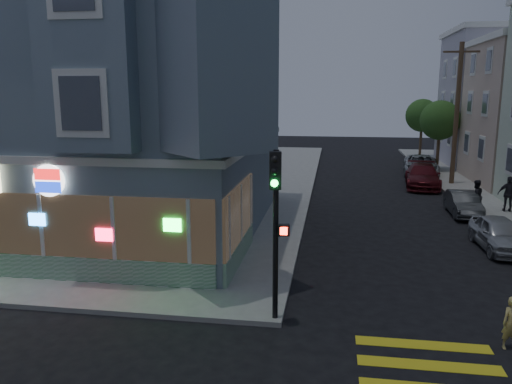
% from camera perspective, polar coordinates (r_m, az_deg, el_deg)
% --- Properties ---
extents(ground, '(120.00, 120.00, 0.00)m').
position_cam_1_polar(ground, '(12.46, -12.74, -18.07)').
color(ground, black).
rests_on(ground, ground).
extents(sidewalk_nw, '(33.00, 42.00, 0.15)m').
position_cam_1_polar(sidewalk_nw, '(37.96, -19.11, 1.66)').
color(sidewalk_nw, gray).
rests_on(sidewalk_nw, ground).
extents(corner_building, '(14.60, 14.60, 11.40)m').
position_cam_1_polar(corner_building, '(23.37, -17.34, 10.25)').
color(corner_building, slate).
rests_on(corner_building, sidewalk_nw).
extents(utility_pole, '(2.20, 0.30, 9.00)m').
position_cam_1_polar(utility_pole, '(34.94, 21.97, 8.47)').
color(utility_pole, '#4C3826').
rests_on(utility_pole, sidewalk_ne).
extents(street_tree_near, '(3.00, 3.00, 5.30)m').
position_cam_1_polar(street_tree_near, '(40.88, 20.29, 7.68)').
color(street_tree_near, '#4C3826').
rests_on(street_tree_near, sidewalk_ne).
extents(street_tree_far, '(3.00, 3.00, 5.30)m').
position_cam_1_polar(street_tree_far, '(48.75, 18.47, 8.29)').
color(street_tree_far, '#4C3826').
rests_on(street_tree_far, sidewalk_ne).
extents(running_child, '(0.50, 0.35, 1.30)m').
position_cam_1_polar(running_child, '(13.73, 27.23, -13.21)').
color(running_child, '#CDBA68').
rests_on(running_child, ground).
extents(pedestrian_a, '(0.98, 0.89, 1.64)m').
position_cam_1_polar(pedestrian_a, '(27.15, 23.81, -0.44)').
color(pedestrian_a, black).
rests_on(pedestrian_a, sidewalk_ne).
extents(pedestrian_b, '(1.10, 0.60, 1.78)m').
position_cam_1_polar(pedestrian_b, '(28.05, 26.94, -0.20)').
color(pedestrian_b, '#25232B').
rests_on(pedestrian_b, sidewalk_ne).
extents(parked_car_a, '(1.65, 3.83, 1.29)m').
position_cam_1_polar(parked_car_a, '(21.65, 26.05, -4.32)').
color(parked_car_a, '#ABAFB3').
rests_on(parked_car_a, ground).
extents(parked_car_b, '(1.31, 3.65, 1.20)m').
position_cam_1_polar(parked_car_b, '(26.93, 22.59, -1.23)').
color(parked_car_b, '#36383B').
rests_on(parked_car_b, ground).
extents(parked_car_c, '(2.62, 5.31, 1.48)m').
position_cam_1_polar(parked_car_c, '(33.91, 18.50, 1.74)').
color(parked_car_c, '#531219').
rests_on(parked_car_c, ground).
extents(parked_car_d, '(2.95, 5.44, 1.45)m').
position_cam_1_polar(parked_car_d, '(39.11, 18.33, 2.94)').
color(parked_car_d, gray).
rests_on(parked_car_d, ground).
extents(traffic_signal, '(0.55, 0.50, 4.50)m').
position_cam_1_polar(traffic_signal, '(12.63, 2.30, -1.78)').
color(traffic_signal, black).
rests_on(traffic_signal, sidewalk_nw).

